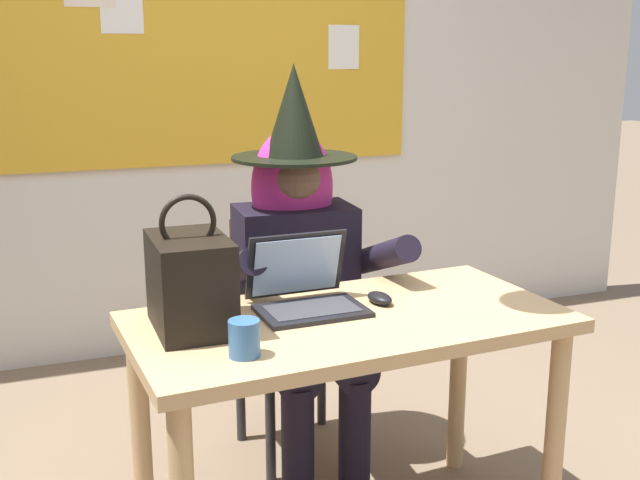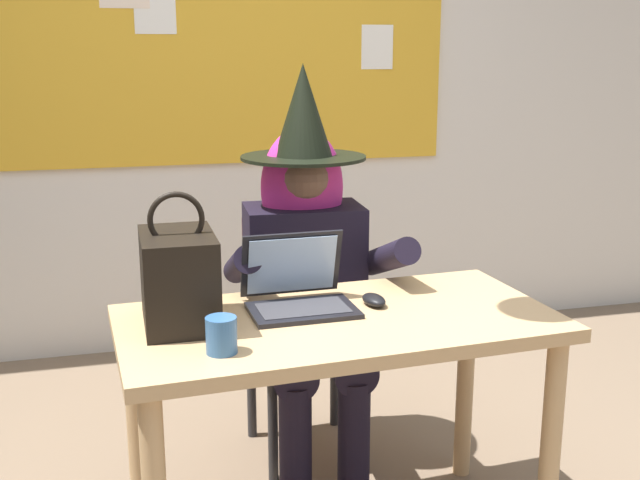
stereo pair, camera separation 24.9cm
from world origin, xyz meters
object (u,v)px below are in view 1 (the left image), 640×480
object	(u,v)px
chair_at_desk	(290,323)
computer_mouse	(380,298)
handbag	(190,282)
coffee_mug	(244,338)
desk_main	(349,351)
person_costumed	(300,256)
laptop	(306,292)

from	to	relation	value
chair_at_desk	computer_mouse	size ratio (longest dim) A/B	8.50
handbag	coffee_mug	world-z (taller)	handbag
desk_main	person_costumed	size ratio (longest dim) A/B	0.89
handbag	desk_main	bearing A→B (deg)	-7.24
person_costumed	handbag	size ratio (longest dim) A/B	3.85
desk_main	computer_mouse	xyz separation A→B (m)	(0.13, 0.07, 0.13)
person_costumed	handbag	distance (m)	0.71
desk_main	person_costumed	distance (m)	0.58
chair_at_desk	laptop	world-z (taller)	laptop
chair_at_desk	laptop	distance (m)	0.66
laptop	computer_mouse	xyz separation A→B (m)	(0.22, -0.04, -0.03)
coffee_mug	chair_at_desk	bearing A→B (deg)	64.78
person_costumed	coffee_mug	distance (m)	0.85
computer_mouse	handbag	bearing A→B (deg)	173.86
chair_at_desk	person_costumed	xyz separation A→B (m)	(-0.00, -0.12, 0.29)
coffee_mug	computer_mouse	bearing A→B (deg)	27.80
handbag	coffee_mug	bearing A→B (deg)	-71.66
person_costumed	coffee_mug	size ratio (longest dim) A/B	15.32
desk_main	coffee_mug	size ratio (longest dim) A/B	13.62
handbag	person_costumed	bearing A→B (deg)	45.60
laptop	computer_mouse	size ratio (longest dim) A/B	3.05
person_costumed	handbag	world-z (taller)	person_costumed
person_costumed	coffee_mug	world-z (taller)	person_costumed
chair_at_desk	person_costumed	bearing A→B (deg)	-2.40
computer_mouse	handbag	size ratio (longest dim) A/B	0.28
desk_main	coffee_mug	world-z (taller)	coffee_mug
person_costumed	desk_main	bearing A→B (deg)	-1.07
chair_at_desk	coffee_mug	bearing A→B (deg)	-27.38
chair_at_desk	computer_mouse	xyz separation A→B (m)	(0.09, -0.61, 0.27)
chair_at_desk	laptop	xyz separation A→B (m)	(-0.14, -0.57, 0.31)
coffee_mug	desk_main	bearing A→B (deg)	27.56
handbag	coffee_mug	xyz separation A→B (m)	(0.08, -0.25, -0.09)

